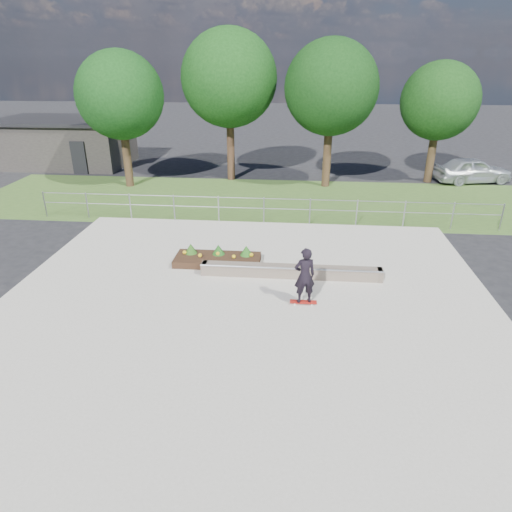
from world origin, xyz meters
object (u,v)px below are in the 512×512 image
Objects in this scene: grind_ledge at (291,271)px; planter_bed at (218,258)px; skateboarder at (305,276)px; parked_car at (473,170)px.

planter_bed is at bearing 161.11° from grind_ledge.
grind_ledge is 2.76m from planter_bed.
grind_ledge is 1.96m from skateboarder.
grind_ledge is 1.40× the size of parked_car.
parked_car is (10.16, 13.33, 0.47)m from grind_ledge.
skateboarder reaches higher than planter_bed.
planter_bed is at bearing 121.79° from parked_car.
skateboarder is 17.97m from parked_car.
planter_bed is (-2.61, 0.89, -0.02)m from grind_ledge.
skateboarder is 0.42× the size of parked_car.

